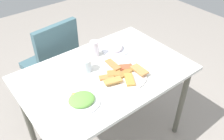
{
  "coord_description": "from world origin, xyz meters",
  "views": [
    {
      "loc": [
        -0.77,
        -1.06,
        1.78
      ],
      "look_at": [
        0.03,
        -0.04,
        0.77
      ],
      "focal_mm": 38.25,
      "sensor_mm": 36.0,
      "label": 1
    }
  ],
  "objects_px": {
    "drinking_glass": "(86,65)",
    "spoon": "(48,74)",
    "dining_chair": "(54,61)",
    "paper_napkin": "(49,76)",
    "salad_plate_greens": "(82,100)",
    "pide_platter": "(122,75)",
    "soda_can": "(94,48)",
    "dining_table": "(105,81)",
    "fork": "(50,77)",
    "salad_plate_rice": "(115,48)"
  },
  "relations": [
    {
      "from": "drinking_glass",
      "to": "spoon",
      "type": "distance_m",
      "value": 0.27
    },
    {
      "from": "dining_chair",
      "to": "drinking_glass",
      "type": "distance_m",
      "value": 0.62
    },
    {
      "from": "drinking_glass",
      "to": "paper_napkin",
      "type": "bearing_deg",
      "value": 156.13
    },
    {
      "from": "salad_plate_greens",
      "to": "spoon",
      "type": "bearing_deg",
      "value": 97.07
    },
    {
      "from": "pide_platter",
      "to": "soda_can",
      "type": "height_order",
      "value": "soda_can"
    },
    {
      "from": "dining_chair",
      "to": "drinking_glass",
      "type": "height_order",
      "value": "dining_chair"
    },
    {
      "from": "soda_can",
      "to": "paper_napkin",
      "type": "distance_m",
      "value": 0.4
    },
    {
      "from": "dining_table",
      "to": "salad_plate_greens",
      "type": "height_order",
      "value": "salad_plate_greens"
    },
    {
      "from": "paper_napkin",
      "to": "spoon",
      "type": "distance_m",
      "value": 0.02
    },
    {
      "from": "pide_platter",
      "to": "paper_napkin",
      "type": "distance_m",
      "value": 0.5
    },
    {
      "from": "drinking_glass",
      "to": "fork",
      "type": "relative_size",
      "value": 0.56
    },
    {
      "from": "paper_napkin",
      "to": "dining_chair",
      "type": "bearing_deg",
      "value": 62.86
    },
    {
      "from": "dining_chair",
      "to": "paper_napkin",
      "type": "bearing_deg",
      "value": -117.14
    },
    {
      "from": "fork",
      "to": "soda_can",
      "type": "bearing_deg",
      "value": 12.5
    },
    {
      "from": "dining_table",
      "to": "dining_chair",
      "type": "bearing_deg",
      "value": 98.69
    },
    {
      "from": "pide_platter",
      "to": "salad_plate_rice",
      "type": "bearing_deg",
      "value": 59.48
    },
    {
      "from": "paper_napkin",
      "to": "fork",
      "type": "relative_size",
      "value": 0.95
    },
    {
      "from": "dining_table",
      "to": "pide_platter",
      "type": "distance_m",
      "value": 0.16
    },
    {
      "from": "dining_chair",
      "to": "paper_napkin",
      "type": "height_order",
      "value": "dining_chair"
    },
    {
      "from": "soda_can",
      "to": "drinking_glass",
      "type": "xyz_separation_m",
      "value": [
        -0.16,
        -0.12,
        -0.02
      ]
    },
    {
      "from": "dining_chair",
      "to": "pide_platter",
      "type": "xyz_separation_m",
      "value": [
        0.16,
        -0.76,
        0.24
      ]
    },
    {
      "from": "dining_table",
      "to": "salad_plate_greens",
      "type": "bearing_deg",
      "value": -152.93
    },
    {
      "from": "pide_platter",
      "to": "spoon",
      "type": "relative_size",
      "value": 2.07
    },
    {
      "from": "dining_table",
      "to": "drinking_glass",
      "type": "height_order",
      "value": "drinking_glass"
    },
    {
      "from": "dining_table",
      "to": "salad_plate_rice",
      "type": "bearing_deg",
      "value": 37.02
    },
    {
      "from": "pide_platter",
      "to": "paper_napkin",
      "type": "height_order",
      "value": "pide_platter"
    },
    {
      "from": "dining_table",
      "to": "fork",
      "type": "bearing_deg",
      "value": 151.19
    },
    {
      "from": "salad_plate_rice",
      "to": "paper_napkin",
      "type": "xyz_separation_m",
      "value": [
        -0.56,
        0.03,
        -0.02
      ]
    },
    {
      "from": "paper_napkin",
      "to": "fork",
      "type": "bearing_deg",
      "value": -90.0
    },
    {
      "from": "dining_table",
      "to": "dining_chair",
      "type": "distance_m",
      "value": 0.68
    },
    {
      "from": "drinking_glass",
      "to": "paper_napkin",
      "type": "xyz_separation_m",
      "value": [
        -0.24,
        0.1,
        -0.04
      ]
    },
    {
      "from": "dining_table",
      "to": "dining_chair",
      "type": "relative_size",
      "value": 1.3
    },
    {
      "from": "dining_table",
      "to": "salad_plate_rice",
      "type": "xyz_separation_m",
      "value": [
        0.23,
        0.17,
        0.1
      ]
    },
    {
      "from": "spoon",
      "to": "dining_chair",
      "type": "bearing_deg",
      "value": 66.95
    },
    {
      "from": "salad_plate_rice",
      "to": "fork",
      "type": "relative_size",
      "value": 1.32
    },
    {
      "from": "dining_chair",
      "to": "spoon",
      "type": "xyz_separation_m",
      "value": [
        -0.23,
        -0.44,
        0.24
      ]
    },
    {
      "from": "dining_table",
      "to": "drinking_glass",
      "type": "relative_size",
      "value": 12.99
    },
    {
      "from": "pide_platter",
      "to": "paper_napkin",
      "type": "bearing_deg",
      "value": 142.08
    },
    {
      "from": "dining_table",
      "to": "soda_can",
      "type": "relative_size",
      "value": 9.65
    },
    {
      "from": "drinking_glass",
      "to": "spoon",
      "type": "relative_size",
      "value": 0.55
    },
    {
      "from": "soda_can",
      "to": "paper_napkin",
      "type": "relative_size",
      "value": 0.8
    },
    {
      "from": "soda_can",
      "to": "salad_plate_rice",
      "type": "bearing_deg",
      "value": -13.53
    },
    {
      "from": "salad_plate_rice",
      "to": "spoon",
      "type": "relative_size",
      "value": 1.28
    },
    {
      "from": "drinking_glass",
      "to": "salad_plate_greens",
      "type": "bearing_deg",
      "value": -128.29
    },
    {
      "from": "salad_plate_rice",
      "to": "spoon",
      "type": "xyz_separation_m",
      "value": [
        -0.56,
        0.05,
        -0.01
      ]
    },
    {
      "from": "dining_table",
      "to": "drinking_glass",
      "type": "xyz_separation_m",
      "value": [
        -0.1,
        0.1,
        0.13
      ]
    },
    {
      "from": "soda_can",
      "to": "salad_plate_greens",
      "type": "bearing_deg",
      "value": -133.91
    },
    {
      "from": "dining_table",
      "to": "drinking_glass",
      "type": "bearing_deg",
      "value": 134.85
    },
    {
      "from": "salad_plate_greens",
      "to": "salad_plate_rice",
      "type": "height_order",
      "value": "salad_plate_rice"
    },
    {
      "from": "dining_table",
      "to": "salad_plate_greens",
      "type": "distance_m",
      "value": 0.34
    }
  ]
}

